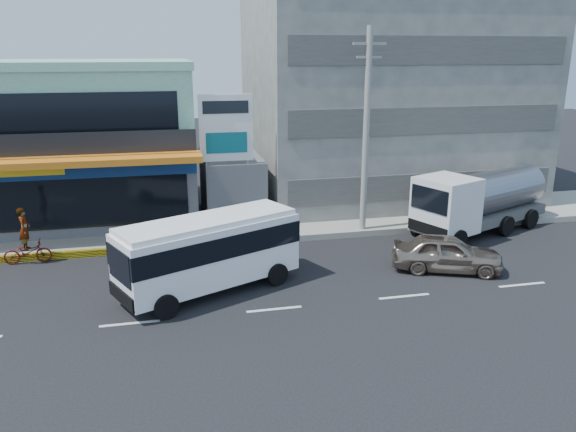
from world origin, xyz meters
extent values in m
plane|color=black|center=(0.00, 0.00, 0.00)|extent=(120.00, 120.00, 0.00)
cube|color=gray|center=(5.00, 9.50, 0.15)|extent=(70.00, 5.00, 0.30)
cube|color=#4D4E53|center=(-8.00, 14.00, 2.00)|extent=(12.00, 10.00, 4.00)
cube|color=#9CDEBB|center=(-8.00, 14.00, 6.00)|extent=(12.00, 10.00, 4.00)
cube|color=orange|center=(-8.00, 8.20, 4.15)|extent=(12.40, 1.80, 0.30)
cube|color=navy|center=(-8.00, 8.95, 3.60)|extent=(12.00, 0.12, 0.80)
cube|color=black|center=(-8.00, 8.98, 2.10)|extent=(11.00, 0.06, 2.60)
cube|color=gray|center=(10.00, 15.00, 7.00)|extent=(16.00, 12.00, 14.00)
cube|color=#4D4E53|center=(0.00, 12.00, 1.75)|extent=(3.00, 6.00, 3.50)
cylinder|color=slate|center=(0.00, 11.00, 3.58)|extent=(1.50, 1.50, 0.15)
cylinder|color=gray|center=(-1.50, 9.20, 3.25)|extent=(0.16, 0.16, 6.50)
cylinder|color=gray|center=(0.50, 9.20, 3.25)|extent=(0.16, 0.16, 6.50)
cube|color=white|center=(-0.50, 9.20, 5.30)|extent=(2.60, 0.18, 3.20)
cylinder|color=#999993|center=(6.00, 7.40, 5.00)|extent=(0.30, 0.30, 10.00)
cube|color=#999993|center=(6.00, 7.40, 9.20)|extent=(1.60, 0.12, 0.12)
cube|color=#999993|center=(6.00, 7.40, 8.60)|extent=(1.20, 0.10, 0.10)
cube|color=white|center=(-2.08, 2.11, 1.59)|extent=(7.21, 4.90, 2.28)
cube|color=black|center=(-2.08, 2.11, 2.03)|extent=(7.28, 4.97, 0.84)
cube|color=white|center=(-2.08, 2.11, 2.83)|extent=(6.95, 4.64, 0.20)
cylinder|color=black|center=(-3.77, 0.12, 0.45)|extent=(0.93, 0.63, 0.89)
cylinder|color=black|center=(-4.69, 2.10, 0.45)|extent=(0.93, 0.63, 0.89)
cylinder|color=black|center=(0.54, 2.13, 0.45)|extent=(0.93, 0.63, 0.89)
cylinder|color=black|center=(-0.38, 4.11, 0.45)|extent=(0.93, 0.63, 0.89)
imported|color=gray|center=(7.80, 2.08, 0.77)|extent=(4.86, 3.33, 1.54)
cube|color=white|center=(9.40, 5.39, 1.87)|extent=(3.18, 3.18, 2.62)
cube|color=#595956|center=(12.00, 6.50, 0.81)|extent=(8.30, 5.20, 0.50)
cylinder|color=gray|center=(12.93, 6.89, 2.02)|extent=(6.03, 4.16, 2.12)
cylinder|color=black|center=(9.48, 4.17, 0.50)|extent=(1.05, 0.67, 1.01)
cylinder|color=black|center=(8.58, 6.30, 0.50)|extent=(1.05, 0.67, 1.01)
cylinder|color=black|center=(12.92, 5.63, 0.50)|extent=(1.05, 0.67, 1.01)
cylinder|color=black|center=(12.01, 7.77, 0.50)|extent=(1.05, 0.67, 1.01)
cylinder|color=black|center=(14.87, 6.46, 0.50)|extent=(1.05, 0.67, 1.01)
cylinder|color=black|center=(13.96, 8.59, 0.50)|extent=(1.05, 0.67, 1.01)
imported|color=#4E0D0B|center=(-9.54, 6.80, 0.51)|extent=(1.98, 0.76, 1.03)
imported|color=#66594C|center=(-9.54, 6.80, 1.56)|extent=(0.48, 0.70, 1.88)
camera|label=1|loc=(-3.52, -17.96, 8.92)|focal=35.00mm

